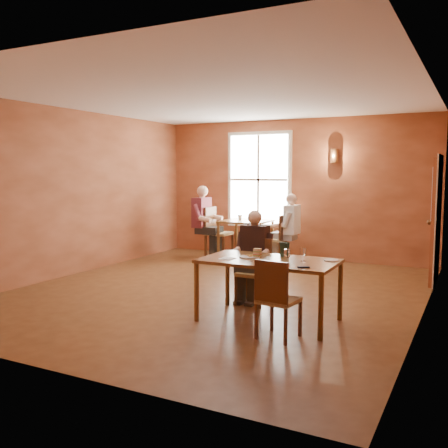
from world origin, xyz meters
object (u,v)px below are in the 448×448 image
at_px(chair_empty, 279,298).
at_px(chair_diner_white, 274,238).
at_px(diner_white, 276,229).
at_px(diner_maroon, 218,223).
at_px(second_table, 246,240).
at_px(main_table, 269,290).
at_px(diner_main, 252,260).
at_px(chair_diner_maroon, 219,232).
at_px(chair_diner_main, 253,272).

bearing_deg(chair_empty, chair_diner_white, 118.90).
xyz_separation_m(diner_white, diner_maroon, (-1.36, 0.00, 0.07)).
height_order(second_table, chair_diner_white, chair_diner_white).
relative_size(main_table, diner_main, 1.31).
xyz_separation_m(chair_diner_maroon, diner_maroon, (-0.03, 0.00, 0.21)).
bearing_deg(chair_diner_white, second_table, 90.00).
bearing_deg(diner_main, chair_diner_white, -73.74).
bearing_deg(main_table, second_table, 118.33).
bearing_deg(chair_empty, diner_white, 118.57).
height_order(second_table, diner_maroon, diner_maroon).
bearing_deg(second_table, chair_diner_maroon, 180.00).
relative_size(chair_diner_white, chair_diner_maroon, 0.90).
bearing_deg(diner_white, chair_diner_main, -164.08).
relative_size(chair_diner_main, diner_main, 0.72).
height_order(chair_diner_main, chair_diner_white, chair_diner_white).
xyz_separation_m(main_table, diner_main, (-0.50, 0.62, 0.24)).
distance_m(chair_empty, diner_maroon, 5.47).
bearing_deg(chair_diner_white, chair_diner_maroon, 90.00).
height_order(main_table, second_table, second_table).
height_order(diner_main, chair_empty, diner_main).
distance_m(second_table, chair_diner_white, 0.65).
bearing_deg(chair_diner_white, main_table, -159.54).
bearing_deg(diner_main, chair_diner_maroon, -55.55).
distance_m(chair_diner_main, diner_white, 3.40).
distance_m(main_table, second_table, 4.45).
bearing_deg(diner_main, chair_empty, 125.79).
bearing_deg(diner_maroon, diner_main, 34.80).
bearing_deg(main_table, diner_maroon, 125.48).
distance_m(second_table, chair_diner_maroon, 0.66).
distance_m(second_table, diner_white, 0.73).
height_order(main_table, diner_white, diner_white).
distance_m(diner_white, diner_maroon, 1.36).
bearing_deg(chair_diner_white, diner_white, -90.00).
bearing_deg(diner_maroon, chair_diner_white, 90.00).
bearing_deg(chair_diner_maroon, chair_diner_white, 90.00).
bearing_deg(second_table, chair_empty, -61.20).
height_order(main_table, chair_diner_main, chair_diner_main).
xyz_separation_m(second_table, diner_white, (0.68, 0.00, 0.27)).
xyz_separation_m(chair_diner_main, chair_empty, (0.85, -1.20, -0.01)).
xyz_separation_m(chair_diner_white, chair_diner_maroon, (-1.30, 0.00, 0.05)).
xyz_separation_m(chair_diner_main, diner_white, (-0.93, 3.27, 0.23)).
distance_m(chair_diner_maroon, diner_maroon, 0.21).
relative_size(chair_diner_main, second_table, 0.97).
distance_m(main_table, chair_diner_main, 0.82).
bearing_deg(diner_maroon, chair_diner_main, 35.05).
bearing_deg(chair_empty, diner_maroon, 131.95).
height_order(diner_main, diner_maroon, diner_maroon).
bearing_deg(chair_diner_white, chair_empty, -157.98).
bearing_deg(diner_main, chair_diner_main, -90.00).
distance_m(main_table, chair_diner_white, 4.18).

